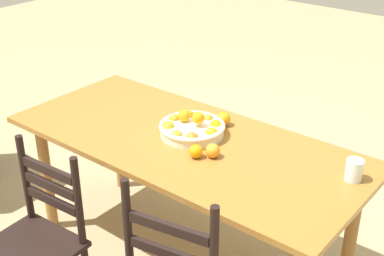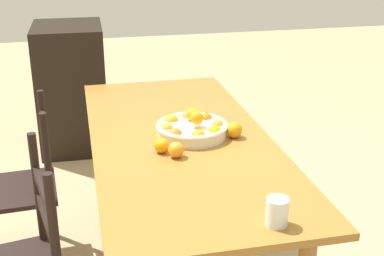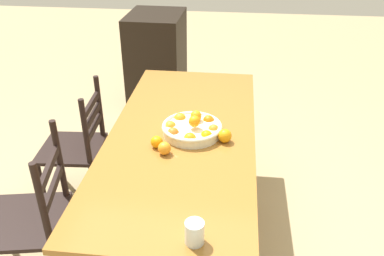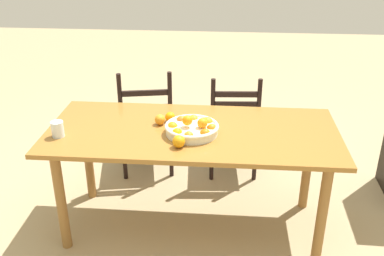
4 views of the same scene
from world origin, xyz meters
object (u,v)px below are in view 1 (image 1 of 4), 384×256
Objects in this scene: orange_loose_0 at (196,151)px; orange_loose_2 at (223,119)px; chair_by_cabinet at (35,244)px; orange_loose_1 at (213,151)px; drinking_glass at (354,170)px; dining_table at (185,155)px; fruit_bowl at (192,128)px.

orange_loose_0 is 0.38m from orange_loose_2.
chair_by_cabinet reaches higher than orange_loose_1.
orange_loose_2 is at bearing -74.83° from orange_loose_0.
orange_loose_2 is at bearing -6.15° from drinking_glass.
chair_by_cabinet is 0.88m from orange_loose_0.
dining_table is 0.87m from chair_by_cabinet.
chair_by_cabinet reaches higher than orange_loose_2.
dining_table is at bearing 11.25° from drinking_glass.
dining_table is at bearing -35.62° from orange_loose_0.
orange_loose_2 is at bearing 67.54° from chair_by_cabinet.
fruit_bowl reaches higher than orange_loose_2.
fruit_bowl reaches higher than drinking_glass.
fruit_bowl is at bearing 7.29° from drinking_glass.
drinking_glass is at bearing -168.75° from dining_table.
chair_by_cabinet is 1.52m from drinking_glass.
dining_table is at bearing -15.65° from orange_loose_1.
dining_table is 0.24m from orange_loose_0.
drinking_glass reaches higher than orange_loose_2.
dining_table is at bearing 66.20° from chair_by_cabinet.
fruit_bowl is 4.92× the size of orange_loose_1.
chair_by_cabinet is at bearing 70.23° from dining_table.
chair_by_cabinet is 0.95m from orange_loose_1.
fruit_bowl is 3.43× the size of drinking_glass.
chair_by_cabinet is 0.96m from fruit_bowl.
drinking_glass is (-1.12, -0.95, 0.38)m from chair_by_cabinet.
dining_table is 24.60× the size of orange_loose_2.
orange_loose_1 reaches higher than orange_loose_0.
chair_by_cabinet is at bearing 54.89° from orange_loose_1.
orange_loose_0 reaches higher than dining_table.
orange_loose_0 is (-0.16, 0.12, 0.13)m from dining_table.
dining_table is 0.27m from orange_loose_1.
fruit_bowl is 0.26m from orange_loose_1.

